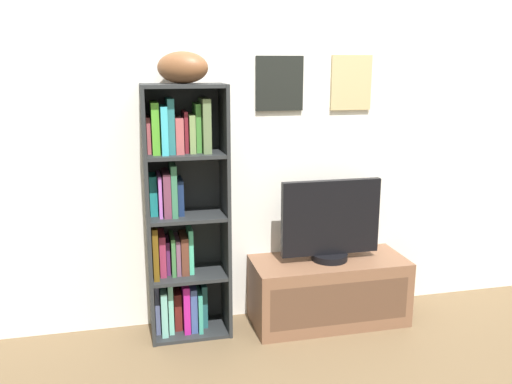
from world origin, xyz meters
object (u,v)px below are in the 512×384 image
Objects in this scene: bookshelf at (180,217)px; tv_stand at (328,290)px; football at (183,68)px; television at (331,222)px.

tv_stand is (0.89, -0.09, -0.51)m from bookshelf.
football reaches higher than television.
television is at bearing 90.00° from tv_stand.
football reaches higher than tv_stand.
bookshelf is 1.03m from tv_stand.
bookshelf is 0.90m from television.
tv_stand is 1.55× the size of television.
bookshelf is at bearing 139.61° from football.
bookshelf reaches higher than tv_stand.
football is 1.60m from tv_stand.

